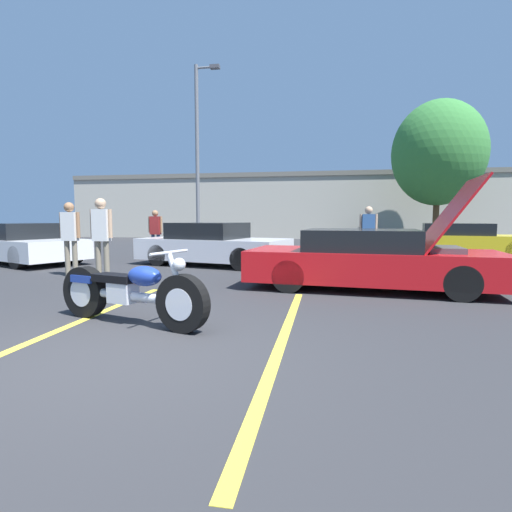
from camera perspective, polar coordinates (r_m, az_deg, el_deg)
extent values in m
plane|color=#2D2D30|center=(4.37, -20.06, -13.53)|extent=(80.00, 80.00, 0.00)
cube|color=yellow|center=(5.72, -25.56, -9.17)|extent=(0.12, 5.47, 0.01)
cube|color=yellow|center=(4.72, 3.82, -11.73)|extent=(0.12, 5.47, 0.01)
cube|color=#B2AD9E|center=(28.53, 5.90, 7.08)|extent=(32.00, 4.00, 4.40)
cube|color=slate|center=(28.66, 5.94, 11.18)|extent=(32.00, 4.20, 0.30)
cylinder|color=slate|center=(19.62, -8.38, 13.72)|extent=(0.18, 0.18, 8.45)
cylinder|color=slate|center=(20.47, -7.23, 25.15)|extent=(0.90, 0.10, 0.10)
cube|color=#4C4C51|center=(20.35, -5.89, 25.29)|extent=(0.44, 0.28, 0.16)
cylinder|color=brown|center=(23.64, 24.29, 4.94)|extent=(0.32, 0.32, 2.74)
ellipsoid|color=#387F38|center=(23.89, 24.62, 13.21)|extent=(4.80, 4.80, 5.51)
cylinder|color=black|center=(4.98, -10.44, -6.68)|extent=(0.73, 0.36, 0.72)
cylinder|color=black|center=(6.14, -23.23, -4.72)|extent=(0.73, 0.36, 0.72)
cylinder|color=silver|center=(4.98, -10.44, -6.68)|extent=(0.43, 0.28, 0.39)
cylinder|color=silver|center=(6.14, -23.23, -4.72)|extent=(0.43, 0.28, 0.39)
cylinder|color=silver|center=(5.52, -17.52, -5.45)|extent=(1.42, 0.53, 0.12)
cube|color=silver|center=(5.60, -18.47, -4.91)|extent=(0.41, 0.33, 0.28)
ellipsoid|color=navy|center=(5.30, -15.63, -2.78)|extent=(0.56, 0.41, 0.26)
cube|color=black|center=(5.67, -19.44, -2.98)|extent=(0.68, 0.43, 0.10)
cube|color=navy|center=(6.08, -23.04, -2.94)|extent=(0.44, 0.32, 0.10)
cylinder|color=silver|center=(4.97, -11.29, -2.91)|extent=(0.31, 0.16, 0.63)
cylinder|color=silver|center=(5.00, -12.27, 0.51)|extent=(0.23, 0.68, 0.04)
sphere|color=silver|center=(4.93, -10.93, -1.18)|extent=(0.16, 0.16, 0.16)
cylinder|color=silver|center=(5.88, -19.44, -5.45)|extent=(1.08, 0.40, 0.09)
cube|color=red|center=(8.16, 16.06, -1.30)|extent=(4.92, 2.36, 0.59)
cube|color=black|center=(8.12, 14.81, 2.25)|extent=(2.30, 1.90, 0.41)
cylinder|color=black|center=(7.51, 27.35, -3.48)|extent=(0.64, 0.28, 0.62)
cylinder|color=black|center=(9.13, 25.33, -1.91)|extent=(0.64, 0.28, 0.62)
cylinder|color=black|center=(7.50, 4.70, -2.89)|extent=(0.64, 0.28, 0.62)
cylinder|color=black|center=(9.12, 6.75, -1.42)|extent=(0.64, 0.28, 0.62)
cube|color=red|center=(8.23, 25.77, 5.25)|extent=(1.16, 1.82, 1.38)
cube|color=#4C4C51|center=(8.25, 25.22, 0.25)|extent=(0.70, 1.09, 0.28)
cube|color=yellow|center=(15.49, 27.36, 1.56)|extent=(4.96, 2.59, 0.61)
cube|color=black|center=(15.45, 26.75, 3.46)|extent=(2.37, 1.96, 0.40)
cylinder|color=black|center=(16.52, 32.03, 1.03)|extent=(0.74, 0.34, 0.71)
cylinder|color=black|center=(14.59, 22.02, 0.99)|extent=(0.74, 0.34, 0.71)
cylinder|color=black|center=(16.17, 21.84, 1.40)|extent=(0.74, 0.34, 0.71)
cube|color=silver|center=(11.90, -6.07, 1.02)|extent=(4.69, 2.94, 0.62)
cube|color=black|center=(11.96, -6.82, 3.64)|extent=(2.32, 2.17, 0.47)
cylinder|color=black|center=(10.53, -2.06, -0.45)|extent=(0.65, 0.36, 0.62)
cylinder|color=black|center=(12.10, 1.54, 0.32)|extent=(0.65, 0.36, 0.62)
cylinder|color=black|center=(11.96, -13.75, 0.10)|extent=(0.65, 0.36, 0.62)
cylinder|color=black|center=(13.36, -9.22, 0.74)|extent=(0.65, 0.36, 0.62)
cube|color=white|center=(14.19, -30.17, 0.98)|extent=(4.63, 3.42, 0.58)
cube|color=black|center=(14.32, -30.58, 3.11)|extent=(2.42, 2.33, 0.48)
cylinder|color=black|center=(12.66, -30.92, -0.17)|extent=(0.68, 0.46, 0.64)
cylinder|color=black|center=(13.48, -24.43, 0.42)|extent=(0.68, 0.46, 0.64)
cylinder|color=black|center=(15.75, -29.52, 0.86)|extent=(0.68, 0.46, 0.64)
cylinder|color=gray|center=(12.36, 15.21, 0.76)|extent=(0.12, 0.12, 0.84)
cylinder|color=gray|center=(12.38, 16.13, 0.74)|extent=(0.12, 0.12, 0.84)
cube|color=#335B93|center=(12.33, 15.76, 4.24)|extent=(0.36, 0.20, 0.67)
cylinder|color=tan|center=(12.31, 14.74, 4.42)|extent=(0.08, 0.08, 0.60)
cylinder|color=tan|center=(12.35, 16.78, 4.37)|extent=(0.08, 0.08, 0.60)
sphere|color=tan|center=(12.33, 15.81, 6.31)|extent=(0.23, 0.23, 0.23)
cylinder|color=#38476B|center=(14.71, -14.47, 1.44)|extent=(0.12, 0.12, 0.81)
cylinder|color=#38476B|center=(14.63, -13.76, 1.43)|extent=(0.12, 0.12, 0.81)
cube|color=maroon|center=(14.64, -14.18, 4.26)|extent=(0.36, 0.20, 0.64)
cylinder|color=#9E704C|center=(14.73, -14.97, 4.37)|extent=(0.08, 0.08, 0.58)
cylinder|color=#9E704C|center=(14.55, -13.39, 4.40)|extent=(0.08, 0.08, 0.58)
sphere|color=#9E704C|center=(14.64, -14.22, 5.94)|extent=(0.22, 0.22, 0.22)
cylinder|color=gray|center=(9.56, -21.59, -0.64)|extent=(0.12, 0.12, 0.89)
cylinder|color=gray|center=(9.46, -20.55, -0.66)|extent=(0.12, 0.12, 0.89)
cube|color=white|center=(9.46, -21.24, 4.13)|extent=(0.36, 0.20, 0.70)
cylinder|color=tan|center=(9.58, -22.37, 4.31)|extent=(0.08, 0.08, 0.63)
cylinder|color=tan|center=(9.35, -20.09, 4.37)|extent=(0.08, 0.08, 0.63)
sphere|color=tan|center=(9.47, -21.34, 6.98)|extent=(0.24, 0.24, 0.24)
cylinder|color=gray|center=(10.55, -25.33, -0.32)|extent=(0.12, 0.12, 0.85)
cylinder|color=gray|center=(10.44, -24.44, -0.35)|extent=(0.12, 0.12, 0.85)
cube|color=white|center=(10.45, -25.06, 3.84)|extent=(0.36, 0.20, 0.68)
cylinder|color=#9E704C|center=(10.58, -26.04, 4.00)|extent=(0.08, 0.08, 0.61)
cylinder|color=#9E704C|center=(10.33, -24.06, 4.06)|extent=(0.08, 0.08, 0.61)
sphere|color=#9E704C|center=(10.45, -25.16, 6.33)|extent=(0.23, 0.23, 0.23)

